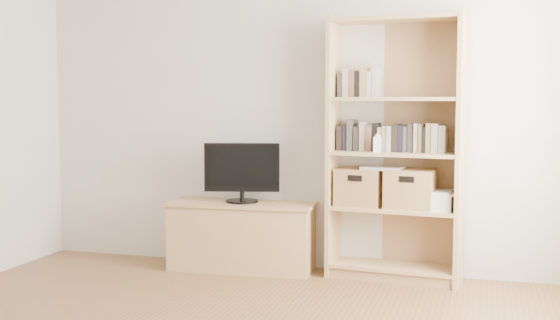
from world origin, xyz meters
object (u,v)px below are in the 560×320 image
at_px(bookshelf, 395,149).
at_px(basket_left, 360,187).
at_px(tv_stand, 242,237).
at_px(television, 242,173).
at_px(laptop, 383,168).
at_px(baby_monitor, 377,145).
at_px(basket_right, 411,189).

relative_size(bookshelf, basket_left, 5.77).
distance_m(tv_stand, television, 0.52).
height_order(tv_stand, laptop, laptop).
distance_m(television, basket_left, 0.95).
relative_size(bookshelf, baby_monitor, 17.28).
distance_m(baby_monitor, basket_left, 0.38).
height_order(bookshelf, television, bookshelf).
bearing_deg(baby_monitor, tv_stand, 167.97).
relative_size(tv_stand, bookshelf, 0.57).
bearing_deg(basket_right, tv_stand, -173.14).
bearing_deg(bookshelf, tv_stand, -172.68).
bearing_deg(baby_monitor, bookshelf, 30.69).
height_order(television, basket_right, television).
bearing_deg(tv_stand, laptop, -2.04).
distance_m(basket_left, laptop, 0.24).
xyz_separation_m(tv_stand, television, (0.00, 0.00, 0.52)).
relative_size(television, laptop, 2.00).
height_order(baby_monitor, basket_left, baby_monitor).
distance_m(television, basket_right, 1.33).
xyz_separation_m(tv_stand, basket_right, (1.33, 0.02, 0.44)).
bearing_deg(baby_monitor, basket_right, 10.03).
bearing_deg(baby_monitor, basket_left, 131.53).
relative_size(bookshelf, laptop, 6.65).
bearing_deg(tv_stand, basket_left, 0.17).
height_order(tv_stand, basket_left, basket_left).
bearing_deg(laptop, bookshelf, 16.79).
relative_size(basket_left, laptop, 1.15).
distance_m(basket_left, basket_right, 0.39).
relative_size(bookshelf, television, 3.32).
bearing_deg(basket_right, basket_left, -179.56).
relative_size(baby_monitor, basket_left, 0.33).
relative_size(tv_stand, basket_left, 3.29).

